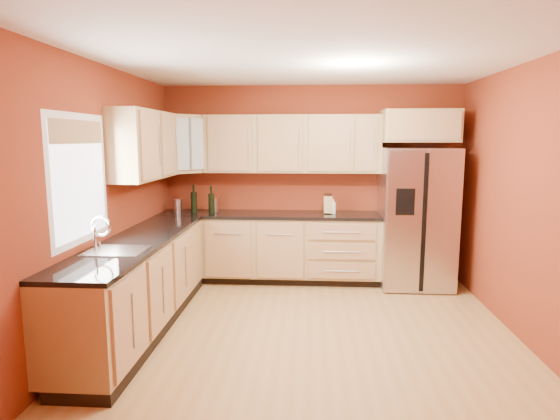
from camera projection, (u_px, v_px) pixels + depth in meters
The scene contains 23 objects.
floor at pixel (309, 333), 4.61m from camera, with size 4.00×4.00×0.00m, color #AB7E42.
ceiling at pixel (312, 59), 4.21m from camera, with size 4.00×4.00×0.00m, color silver.
wall_back at pixel (311, 183), 6.38m from camera, with size 4.00×0.04×2.60m, color maroon.
wall_front at pixel (310, 253), 2.44m from camera, with size 4.00×0.04×2.60m, color maroon.
wall_left at pixel (105, 200), 4.54m from camera, with size 0.04×4.00×2.60m, color maroon.
wall_right at pixel (529, 204), 4.28m from camera, with size 0.04×4.00×2.60m, color maroon.
base_cabinets_back at pixel (269, 248), 6.25m from camera, with size 2.90×0.60×0.88m, color #A0854D.
base_cabinets_left at pixel (139, 286), 4.65m from camera, with size 0.60×2.80×0.88m, color #A0854D.
countertop_back at pixel (269, 215), 6.17m from camera, with size 2.90×0.62×0.04m, color black.
countertop_left at pixel (138, 241), 4.58m from camera, with size 0.62×2.80×0.04m, color black.
upper_cabinets_back at pixel (292, 144), 6.16m from camera, with size 2.30×0.33×0.75m, color #A0854D.
upper_cabinets_left at pixel (145, 145), 5.17m from camera, with size 0.33×1.35×0.75m, color #A0854D.
corner_upper_cabinet at pixel (183, 144), 6.09m from camera, with size 0.62×0.33×0.75m, color #A0854D.
over_fridge_cabinet at pixel (419, 126), 5.89m from camera, with size 0.92×0.60×0.40m, color #A0854D.
refrigerator at pixel (416, 218), 5.99m from camera, with size 0.90×0.75×1.78m, color #B0B0B5.
window at pixel (80, 179), 4.01m from camera, with size 0.03×0.90×1.00m, color white.
sink_faucet at pixel (116, 234), 4.06m from camera, with size 0.50×0.42×0.30m, color silver, non-canonical shape.
canister_left at pixel (214, 205), 6.26m from camera, with size 0.11×0.11×0.18m, color #B0B0B5.
canister_right at pixel (178, 206), 6.22m from camera, with size 0.11×0.11×0.18m, color #B0B0B5.
wine_bottle_a at pixel (194, 198), 6.25m from camera, with size 0.08×0.08×0.37m, color black, non-canonical shape.
wine_bottle_b at pixel (211, 200), 6.15m from camera, with size 0.08×0.08×0.36m, color black, non-canonical shape.
knife_block at pixel (328, 205), 6.14m from camera, with size 0.11×0.10×0.22m, color #A68B50.
soap_dispenser at pixel (333, 207), 6.12m from camera, with size 0.06×0.06×0.19m, color white.
Camera 1 is at (-0.00, -4.38, 1.89)m, focal length 30.00 mm.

